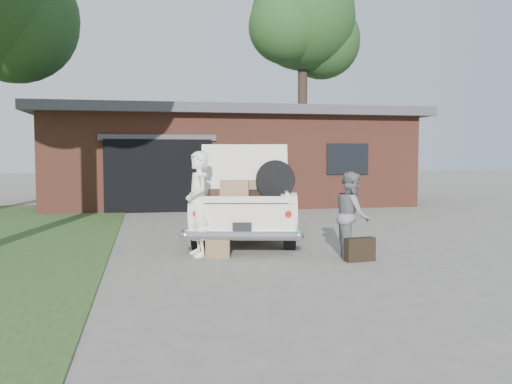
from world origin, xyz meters
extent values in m
plane|color=gray|center=(0.00, 0.00, 0.00)|extent=(90.00, 90.00, 0.00)
cube|color=brown|center=(1.00, 11.50, 1.50)|extent=(12.00, 7.00, 3.00)
cube|color=#4C4C51|center=(1.00, 11.50, 3.15)|extent=(12.80, 7.80, 0.30)
cube|color=black|center=(-1.50, 8.05, 1.10)|extent=(3.20, 0.30, 2.20)
cube|color=#4C4C51|center=(-1.50, 7.98, 2.25)|extent=(3.50, 0.12, 0.18)
cube|color=black|center=(4.50, 7.98, 1.60)|extent=(1.40, 0.08, 1.00)
sphere|color=#2A4E20|center=(-5.72, 9.28, 5.85)|extent=(3.86, 3.86, 3.86)
cylinder|color=#38281E|center=(5.31, 15.92, 3.21)|extent=(0.44, 0.44, 6.43)
sphere|color=#2A4E20|center=(5.31, 15.92, 8.04)|extent=(4.82, 4.82, 4.82)
sphere|color=#2A4E20|center=(6.39, 16.40, 7.12)|extent=(3.61, 3.61, 3.61)
sphere|color=#2A4E20|center=(4.35, 15.32, 7.46)|extent=(3.37, 3.37, 3.37)
cube|color=silver|center=(0.24, 2.76, 0.60)|extent=(2.79, 5.05, 0.62)
cube|color=#A9A394|center=(0.30, 3.04, 1.14)|extent=(1.95, 2.20, 0.50)
cube|color=black|center=(0.49, 3.93, 1.13)|extent=(1.46, 0.39, 0.42)
cube|color=black|center=(0.10, 2.15, 1.13)|extent=(1.46, 0.39, 0.42)
cylinder|color=black|center=(-0.93, 1.36, 0.31)|extent=(0.34, 0.66, 0.63)
cylinder|color=black|center=(0.71, 1.00, 0.31)|extent=(0.34, 0.66, 0.63)
cylinder|color=black|center=(-0.24, 4.52, 0.31)|extent=(0.34, 0.66, 0.63)
cylinder|color=black|center=(1.40, 4.17, 0.31)|extent=(0.34, 0.66, 0.63)
cylinder|color=silver|center=(-0.28, 0.38, 0.38)|extent=(1.95, 0.59, 0.17)
cylinder|color=#A5140F|center=(-1.03, 0.62, 0.74)|extent=(0.13, 0.12, 0.11)
cylinder|color=#A5140F|center=(0.49, 0.28, 0.74)|extent=(0.13, 0.12, 0.11)
cube|color=black|center=(-0.29, 0.37, 0.52)|extent=(0.32, 0.09, 0.16)
cube|color=black|center=(-0.15, 0.99, 0.93)|extent=(1.67, 1.34, 0.04)
cube|color=silver|center=(-0.90, 1.15, 1.02)|extent=(0.28, 1.04, 0.17)
cube|color=silver|center=(0.59, 0.83, 1.02)|extent=(0.28, 1.04, 0.17)
cube|color=silver|center=(-0.26, 0.48, 0.98)|extent=(1.50, 0.38, 0.11)
cube|color=silver|center=(-0.09, 1.26, 1.44)|extent=(1.68, 0.85, 1.00)
cube|color=#47281E|center=(-0.45, 1.23, 1.04)|extent=(0.63, 0.48, 0.18)
cube|color=#A17552|center=(-0.34, 0.82, 1.12)|extent=(0.56, 0.43, 0.35)
cube|color=black|center=(-0.03, 1.07, 1.03)|extent=(0.59, 0.45, 0.16)
cube|color=#9F7E51|center=(0.01, 1.16, 1.20)|extent=(0.54, 0.41, 0.17)
cylinder|color=black|center=(0.40, 0.82, 1.30)|extent=(0.72, 0.30, 0.71)
imported|color=white|center=(-0.99, 0.72, 0.90)|extent=(0.54, 0.73, 1.81)
imported|color=slate|center=(1.54, 0.04, 0.73)|extent=(0.70, 0.82, 1.46)
cube|color=olive|center=(-0.69, 0.47, 0.16)|extent=(0.43, 0.23, 0.32)
cube|color=black|center=(1.56, -0.29, 0.19)|extent=(0.52, 0.23, 0.39)
camera|label=1|loc=(-1.85, -8.55, 1.75)|focal=38.00mm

